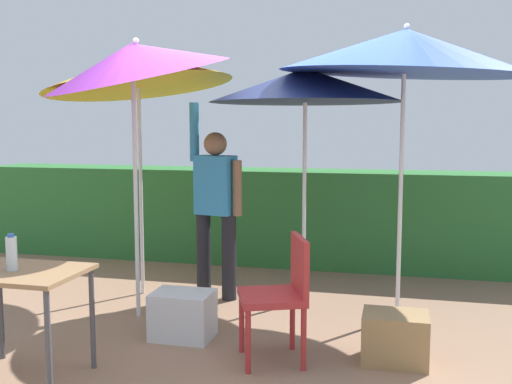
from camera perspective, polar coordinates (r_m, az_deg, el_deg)
name	(u,v)px	position (r m, az deg, el deg)	size (l,w,h in m)	color
ground_plane	(247,329)	(4.93, -0.84, -13.21)	(24.00, 24.00, 0.00)	#937056
hedge_row	(297,217)	(7.07, 3.99, -2.44)	(8.00, 0.70, 1.13)	#2D7033
umbrella_rainbow	(305,86)	(5.42, 4.84, 10.31)	(1.77, 1.77, 2.23)	silver
umbrella_orange	(405,52)	(5.11, 14.35, 13.13)	(2.10, 2.09, 2.54)	silver
umbrella_yellow	(137,71)	(5.78, -11.55, 11.46)	(1.83, 1.81, 2.47)	silver
umbrella_navy	(134,61)	(5.07, -11.77, 12.44)	(1.63, 1.59, 2.60)	silver
person_vendor	(216,202)	(5.59, -3.95, -0.99)	(0.56, 0.29, 1.88)	black
chair_plastic	(282,290)	(4.16, 2.52, -9.55)	(0.57, 0.57, 0.89)	#B72D2D
cooler_box	(183,315)	(4.71, -7.15, -11.82)	(0.47, 0.35, 0.37)	silver
crate_cardboard	(395,338)	(4.34, 13.41, -13.69)	(0.45, 0.33, 0.36)	#9E7A4C
folding_table	(20,284)	(4.13, -21.99, -8.28)	(0.80, 0.60, 0.73)	#4C4C51
bottle_water	(12,253)	(4.10, -22.73, -5.51)	(0.07, 0.07, 0.24)	silver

